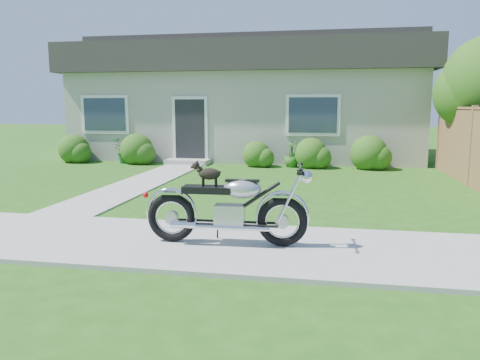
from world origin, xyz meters
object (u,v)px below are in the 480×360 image
object	(u,v)px
potted_plant_left	(125,151)
potted_plant_right	(292,154)
fence	(472,147)
house	(250,99)
motorcycle_with_dog	(230,208)

from	to	relation	value
potted_plant_left	potted_plant_right	distance (m)	5.53
fence	potted_plant_right	bearing A→B (deg)	147.58
fence	potted_plant_left	xyz separation A→B (m)	(-9.94, 2.80, -0.53)
house	fence	xyz separation A→B (m)	(6.30, -6.24, -1.22)
house	fence	bearing A→B (deg)	-44.74
house	potted_plant_left	size ratio (longest dim) A/B	15.48
fence	potted_plant_right	size ratio (longest dim) A/B	8.11
potted_plant_right	house	bearing A→B (deg)	118.80
motorcycle_with_dog	fence	bearing A→B (deg)	49.45
house	potted_plant_right	distance (m)	4.30
house	motorcycle_with_dog	size ratio (longest dim) A/B	5.67
house	motorcycle_with_dog	world-z (taller)	house
potted_plant_left	potted_plant_right	size ratio (longest dim) A/B	1.00
potted_plant_left	house	bearing A→B (deg)	43.43
potted_plant_left	motorcycle_with_dog	world-z (taller)	motorcycle_with_dog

